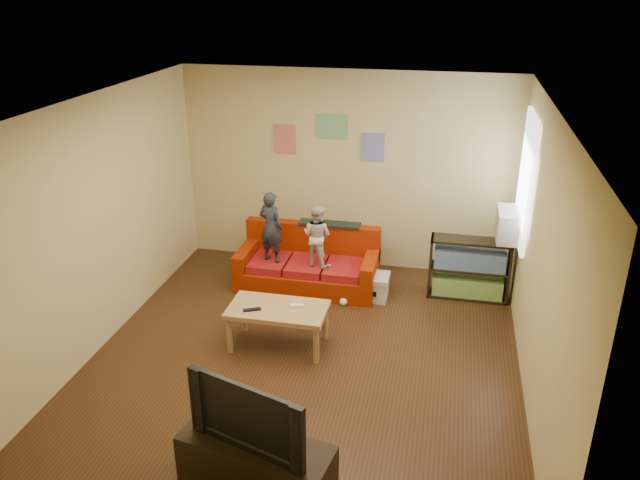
% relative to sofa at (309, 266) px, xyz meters
% --- Properties ---
extents(room_shell, '(4.52, 5.02, 2.72)m').
position_rel_sofa_xyz_m(room_shell, '(0.35, -1.71, 1.08)').
color(room_shell, '#412714').
rests_on(room_shell, ground).
extents(sofa, '(1.81, 0.83, 0.79)m').
position_rel_sofa_xyz_m(sofa, '(0.00, 0.00, 0.00)').
color(sofa, '#902103').
rests_on(sofa, ground).
extents(child_a, '(0.39, 0.32, 0.93)m').
position_rel_sofa_xyz_m(child_a, '(-0.45, -0.16, 0.58)').
color(child_a, '#222932').
rests_on(child_a, sofa).
extents(child_b, '(0.47, 0.42, 0.80)m').
position_rel_sofa_xyz_m(child_b, '(0.15, -0.16, 0.51)').
color(child_b, beige).
rests_on(child_b, sofa).
extents(coffee_table, '(1.07, 0.59, 0.48)m').
position_rel_sofa_xyz_m(coffee_table, '(0.01, -1.52, 0.14)').
color(coffee_table, tan).
rests_on(coffee_table, ground).
extents(remote, '(0.19, 0.12, 0.02)m').
position_rel_sofa_xyz_m(remote, '(-0.24, -1.64, 0.22)').
color(remote, black).
rests_on(remote, coffee_table).
extents(game_controller, '(0.16, 0.08, 0.03)m').
position_rel_sofa_xyz_m(game_controller, '(0.21, -1.47, 0.23)').
color(game_controller, white).
rests_on(game_controller, coffee_table).
extents(bookshelf, '(0.99, 0.30, 0.79)m').
position_rel_sofa_xyz_m(bookshelf, '(2.05, 0.08, 0.09)').
color(bookshelf, black).
rests_on(bookshelf, ground).
extents(window, '(0.04, 1.08, 1.48)m').
position_rel_sofa_xyz_m(window, '(2.57, -0.06, 1.37)').
color(window, white).
rests_on(window, room_shell).
extents(ac_unit, '(0.28, 0.55, 0.35)m').
position_rel_sofa_xyz_m(ac_unit, '(2.45, -0.06, 0.81)').
color(ac_unit, '#B7B2A3').
rests_on(ac_unit, window).
extents(artwork_left, '(0.30, 0.01, 0.40)m').
position_rel_sofa_xyz_m(artwork_left, '(-0.50, 0.77, 1.48)').
color(artwork_left, '#D87266').
rests_on(artwork_left, room_shell).
extents(artwork_center, '(0.42, 0.01, 0.32)m').
position_rel_sofa_xyz_m(artwork_center, '(0.15, 0.77, 1.68)').
color(artwork_center, '#72B27F').
rests_on(artwork_center, room_shell).
extents(artwork_right, '(0.30, 0.01, 0.38)m').
position_rel_sofa_xyz_m(artwork_right, '(0.70, 0.77, 1.43)').
color(artwork_right, '#727FCC').
rests_on(artwork_right, room_shell).
extents(file_box, '(0.46, 0.35, 0.32)m').
position_rel_sofa_xyz_m(file_box, '(0.85, -0.20, -0.10)').
color(file_box, silver).
rests_on(file_box, ground).
extents(tv_stand, '(1.29, 0.62, 0.46)m').
position_rel_sofa_xyz_m(tv_stand, '(0.41, -3.57, -0.04)').
color(tv_stand, black).
rests_on(tv_stand, ground).
extents(television, '(1.02, 0.45, 0.59)m').
position_rel_sofa_xyz_m(television, '(0.41, -3.57, 0.49)').
color(television, black).
rests_on(television, tv_stand).
extents(tissue, '(0.10, 0.10, 0.09)m').
position_rel_sofa_xyz_m(tissue, '(0.55, -0.47, -0.22)').
color(tissue, white).
rests_on(tissue, ground).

